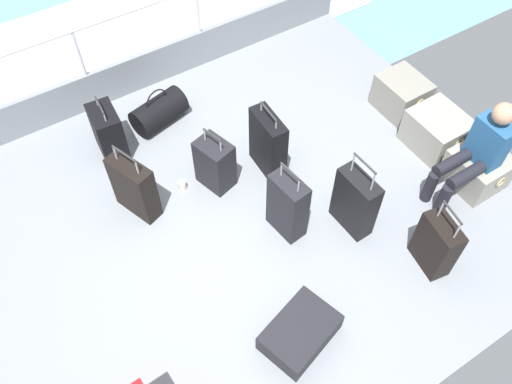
{
  "coord_description": "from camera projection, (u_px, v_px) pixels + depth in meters",
  "views": [
    {
      "loc": [
        2.5,
        -1.51,
        4.23
      ],
      "look_at": [
        -0.0,
        0.08,
        0.25
      ],
      "focal_mm": 37.15,
      "sensor_mm": 36.0,
      "label": 1
    }
  ],
  "objects": [
    {
      "name": "suitcase_0",
      "position": [
        215.0,
        164.0,
        5.14
      ],
      "size": [
        0.4,
        0.33,
        0.7
      ],
      "color": "black",
      "rests_on": "ground_plane"
    },
    {
      "name": "ground_plane",
      "position": [
        249.0,
        213.0,
        5.16
      ],
      "size": [
        4.4,
        5.2,
        0.06
      ],
      "primitive_type": "cube",
      "color": "gray"
    },
    {
      "name": "passenger_seated",
      "position": [
        477.0,
        151.0,
        4.86
      ],
      "size": [
        0.34,
        0.66,
        1.07
      ],
      "color": "#26598C",
      "rests_on": "ground_plane"
    },
    {
      "name": "suitcase_1",
      "position": [
        134.0,
        188.0,
        4.91
      ],
      "size": [
        0.49,
        0.32,
        0.81
      ],
      "color": "black",
      "rests_on": "ground_plane"
    },
    {
      "name": "cargo_crate_2",
      "position": [
        477.0,
        169.0,
        5.21
      ],
      "size": [
        0.54,
        0.49,
        0.37
      ],
      "color": "gray",
      "rests_on": "ground_plane"
    },
    {
      "name": "suitcase_2",
      "position": [
        436.0,
        244.0,
        4.57
      ],
      "size": [
        0.41,
        0.25,
        0.79
      ],
      "color": "black",
      "rests_on": "ground_plane"
    },
    {
      "name": "suitcase_7",
      "position": [
        300.0,
        332.0,
        4.3
      ],
      "size": [
        0.58,
        0.71,
        0.21
      ],
      "color": "black",
      "rests_on": "ground_plane"
    },
    {
      "name": "cargo_crate_0",
      "position": [
        401.0,
        95.0,
        5.83
      ],
      "size": [
        0.55,
        0.44,
        0.4
      ],
      "color": "gray",
      "rests_on": "ground_plane"
    },
    {
      "name": "suitcase_5",
      "position": [
        288.0,
        206.0,
        4.76
      ],
      "size": [
        0.38,
        0.24,
        0.85
      ],
      "color": "black",
      "rests_on": "ground_plane"
    },
    {
      "name": "suitcase_6",
      "position": [
        268.0,
        144.0,
        5.2
      ],
      "size": [
        0.46,
        0.2,
        0.79
      ],
      "color": "black",
      "rests_on": "ground_plane"
    },
    {
      "name": "suitcase_3",
      "position": [
        355.0,
        202.0,
        4.79
      ],
      "size": [
        0.43,
        0.2,
        0.89
      ],
      "color": "black",
      "rests_on": "ground_plane"
    },
    {
      "name": "gunwale_port",
      "position": [
        148.0,
        68.0,
        6.05
      ],
      "size": [
        0.06,
        5.2,
        0.45
      ],
      "primitive_type": "cube",
      "color": "gray",
      "rests_on": "ground_plane"
    },
    {
      "name": "sea_wake",
      "position": [
        110.0,
        42.0,
        7.23
      ],
      "size": [
        12.0,
        12.0,
        0.01
      ],
      "color": "#6B99A8",
      "rests_on": "ground_plane"
    },
    {
      "name": "suitcase_4",
      "position": [
        108.0,
        132.0,
        5.38
      ],
      "size": [
        0.43,
        0.29,
        0.67
      ],
      "color": "black",
      "rests_on": "ground_plane"
    },
    {
      "name": "paper_cup",
      "position": [
        182.0,
        185.0,
        5.26
      ],
      "size": [
        0.08,
        0.08,
        0.1
      ],
      "primitive_type": "cylinder",
      "color": "white",
      "rests_on": "ground_plane"
    },
    {
      "name": "duffel_bag",
      "position": [
        159.0,
        111.0,
        5.73
      ],
      "size": [
        0.44,
        0.65,
        0.46
      ],
      "color": "black",
      "rests_on": "ground_plane"
    },
    {
      "name": "railing_port",
      "position": [
        140.0,
        27.0,
        5.61
      ],
      "size": [
        0.04,
        4.2,
        1.02
      ],
      "color": "silver",
      "rests_on": "ground_plane"
    },
    {
      "name": "cargo_crate_1",
      "position": [
        436.0,
        131.0,
        5.5
      ],
      "size": [
        0.59,
        0.5,
        0.41
      ],
      "color": "gray",
      "rests_on": "ground_plane"
    }
  ]
}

